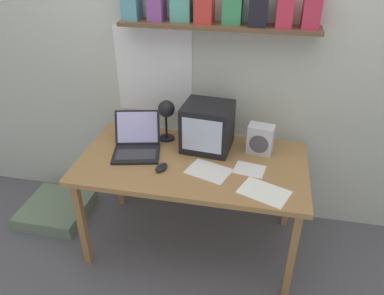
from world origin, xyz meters
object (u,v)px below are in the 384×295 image
Objects in this scene: corner_desk at (192,168)px; computer_mouse at (161,167)px; laptop at (137,142)px; juice_glass at (149,130)px; crt_monitor at (207,127)px; floor_cushion at (56,209)px; loose_paper_near_monitor at (264,192)px; desk_lamp at (166,112)px; open_notebook at (249,169)px; printed_handout at (209,171)px; space_heater at (261,139)px.

computer_mouse is at bearing -140.24° from corner_desk.
juice_glass is (0.03, 0.19, -0.00)m from laptop.
crt_monitor reaches higher than computer_mouse.
corner_desk is 1.30m from floor_cushion.
crt_monitor is 0.45m from juice_glass.
crt_monitor is 0.61m from loose_paper_near_monitor.
desk_lamp is 0.85m from loose_paper_near_monitor.
floor_cushion is (-1.62, 0.32, -0.67)m from loose_paper_near_monitor.
corner_desk is 2.99× the size of floor_cushion.
loose_paper_near_monitor is (0.10, -0.22, 0.00)m from open_notebook.
corner_desk is 4.54× the size of loose_paper_near_monitor.
laptop is at bearing -1.01° from floor_cushion.
open_notebook is at bearing 15.62° from printed_handout.
floor_cushion is (-1.52, 0.10, -0.67)m from open_notebook.
laptop is (-0.46, -0.13, -0.10)m from crt_monitor.
desk_lamp is (-0.21, 0.19, 0.30)m from corner_desk.
open_notebook is (0.31, -0.22, -0.16)m from crt_monitor.
crt_monitor is 1.64× the size of open_notebook.
computer_mouse reaches higher than open_notebook.
loose_paper_near_monitor is 1.78m from floor_cushion.
loose_paper_near_monitor is (0.87, -0.30, -0.06)m from laptop.
computer_mouse is 0.56× the size of open_notebook.
laptop is at bearing 138.76° from computer_mouse.
floor_cushion is at bearing 167.08° from desk_lamp.
computer_mouse reaches higher than loose_paper_near_monitor.
space_heater is at bearing 77.47° from open_notebook.
crt_monitor is 1.05× the size of loose_paper_near_monitor.
printed_handout is at bearing -60.52° from desk_lamp.
loose_paper_near_monitor is at bearing -52.46° from desk_lamp.
crt_monitor is 0.88× the size of laptop.
space_heater is at bearing 44.46° from printed_handout.
space_heater is (0.36, 0.01, -0.06)m from crt_monitor.
laptop is at bearing -159.44° from crt_monitor.
computer_mouse is at bearing -54.20° from laptop.
corner_desk is 4.81× the size of printed_handout.
computer_mouse is 0.65m from loose_paper_near_monitor.
floor_cushion is (-0.98, 0.21, -0.69)m from computer_mouse.
desk_lamp is at bearing -175.80° from crt_monitor.
juice_glass is at bearing 149.69° from loose_paper_near_monitor.
computer_mouse is 0.55m from open_notebook.
laptop is at bearing 171.60° from corner_desk.
juice_glass reaches higher than corner_desk.
crt_monitor reaches higher than loose_paper_near_monitor.
space_heater reaches higher than computer_mouse.
space_heater is 0.45m from loose_paper_near_monitor.
space_heater is at bearing 96.46° from loose_paper_near_monitor.
desk_lamp reaches higher than printed_handout.
loose_paper_near_monitor is at bearing -22.69° from printed_handout.
desk_lamp is 0.66× the size of floor_cushion.
juice_glass is at bearing 177.24° from crt_monitor.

